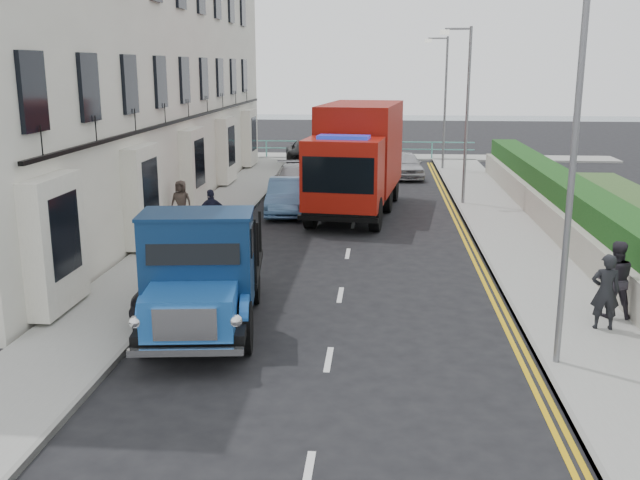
{
  "coord_description": "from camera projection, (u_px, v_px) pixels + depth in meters",
  "views": [
    {
      "loc": [
        0.91,
        -14.81,
        5.55
      ],
      "look_at": [
        -0.51,
        1.99,
        1.4
      ],
      "focal_mm": 40.0,
      "sensor_mm": 36.0,
      "label": 1
    }
  ],
  "objects": [
    {
      "name": "lamp_far",
      "position": [
        443.0,
        95.0,
        37.66
      ],
      "size": [
        1.23,
        0.18,
        7.0
      ],
      "color": "slate",
      "rests_on": "ground"
    },
    {
      "name": "lamp_near",
      "position": [
        566.0,
        156.0,
        12.5
      ],
      "size": [
        1.23,
        0.18,
        7.0
      ],
      "color": "slate",
      "rests_on": "ground"
    },
    {
      "name": "red_lorry",
      "position": [
        357.0,
        156.0,
        27.14
      ],
      "size": [
        3.58,
        8.1,
        4.11
      ],
      "rotation": [
        0.0,
        0.0,
        -0.12
      ],
      "color": "black",
      "rests_on": "ground"
    },
    {
      "name": "pedestrian_west_far",
      "position": [
        181.0,
        202.0,
        24.93
      ],
      "size": [
        0.78,
        0.53,
        1.53
      ],
      "primitive_type": "imported",
      "rotation": [
        0.0,
        0.0,
        -0.06
      ],
      "color": "#392F29",
      "rests_on": "pavement_west"
    },
    {
      "name": "seafront_car_right",
      "position": [
        405.0,
        165.0,
        35.97
      ],
      "size": [
        2.06,
        4.01,
        1.31
      ],
      "primitive_type": "imported",
      "rotation": [
        0.0,
        0.0,
        0.14
      ],
      "color": "#AEAFB3",
      "rests_on": "ground"
    },
    {
      "name": "pavement_east",
      "position": [
        509.0,
        233.0,
        23.99
      ],
      "size": [
        2.6,
        38.0,
        0.12
      ],
      "primitive_type": "cube",
      "color": "gray",
      "rests_on": "ground"
    },
    {
      "name": "parked_car_mid",
      "position": [
        287.0,
        196.0,
        27.28
      ],
      "size": [
        1.63,
        4.1,
        1.33
      ],
      "primitive_type": "imported",
      "rotation": [
        0.0,
        0.0,
        0.06
      ],
      "color": "#4F79AA",
      "rests_on": "ground"
    },
    {
      "name": "bedford_lorry",
      "position": [
        200.0,
        281.0,
        14.71
      ],
      "size": [
        2.82,
        5.8,
        2.65
      ],
      "rotation": [
        0.0,
        0.0,
        0.12
      ],
      "color": "black",
      "rests_on": "ground"
    },
    {
      "name": "seafront_railing",
      "position": [
        365.0,
        150.0,
        42.88
      ],
      "size": [
        13.0,
        0.08,
        1.11
      ],
      "color": "#59B2A5",
      "rests_on": "ground"
    },
    {
      "name": "promenade",
      "position": [
        365.0,
        157.0,
        43.78
      ],
      "size": [
        30.0,
        2.5,
        0.12
      ],
      "primitive_type": "cube",
      "color": "gray",
      "rests_on": "ground"
    },
    {
      "name": "pavement_west",
      "position": [
        203.0,
        227.0,
        24.85
      ],
      "size": [
        2.4,
        38.0,
        0.12
      ],
      "primitive_type": "cube",
      "color": "gray",
      "rests_on": "ground"
    },
    {
      "name": "garden_east",
      "position": [
        569.0,
        209.0,
        23.63
      ],
      "size": [
        1.45,
        28.0,
        1.75
      ],
      "color": "#B2AD9E",
      "rests_on": "ground"
    },
    {
      "name": "pedestrian_west_near",
      "position": [
        212.0,
        214.0,
        22.7
      ],
      "size": [
        1.02,
        0.77,
        1.61
      ],
      "primitive_type": "imported",
      "rotation": [
        0.0,
        0.0,
        3.61
      ],
      "color": "black",
      "rests_on": "pavement_west"
    },
    {
      "name": "parked_car_front",
      "position": [
        186.0,
        276.0,
        16.82
      ],
      "size": [
        1.69,
        4.15,
        1.41
      ],
      "primitive_type": "imported",
      "rotation": [
        0.0,
        0.0,
        -0.01
      ],
      "color": "black",
      "rests_on": "ground"
    },
    {
      "name": "pedestrian_east_near",
      "position": [
        605.0,
        292.0,
        14.9
      ],
      "size": [
        0.62,
        0.43,
        1.63
      ],
      "primitive_type": "imported",
      "rotation": [
        0.0,
        0.0,
        3.07
      ],
      "color": "black",
      "rests_on": "pavement_east"
    },
    {
      "name": "terrace_west",
      "position": [
        112.0,
        22.0,
        27.37
      ],
      "size": [
        6.31,
        30.2,
        14.25
      ],
      "color": "white",
      "rests_on": "ground"
    },
    {
      "name": "parked_car_rear",
      "position": [
        297.0,
        182.0,
        30.24
      ],
      "size": [
        2.6,
        5.08,
        1.41
      ],
      "primitive_type": "imported",
      "rotation": [
        0.0,
        0.0,
        0.13
      ],
      "color": "#A6A7AB",
      "rests_on": "ground"
    },
    {
      "name": "lamp_mid",
      "position": [
        464.0,
        106.0,
        27.98
      ],
      "size": [
        1.23,
        0.18,
        7.0
      ],
      "color": "slate",
      "rests_on": "ground"
    },
    {
      "name": "sea_plane",
      "position": [
        372.0,
        120.0,
        73.79
      ],
      "size": [
        120.0,
        120.0,
        0.0
      ],
      "primitive_type": "plane",
      "color": "#4C5B68",
      "rests_on": "ground"
    },
    {
      "name": "ground",
      "position": [
        335.0,
        323.0,
        15.73
      ],
      "size": [
        120.0,
        120.0,
        0.0
      ],
      "primitive_type": "plane",
      "color": "black",
      "rests_on": "ground"
    },
    {
      "name": "seafront_car_left",
      "position": [
        309.0,
        153.0,
        39.76
      ],
      "size": [
        3.27,
        5.84,
        1.54
      ],
      "primitive_type": "imported",
      "rotation": [
        0.0,
        0.0,
        3.27
      ],
      "color": "black",
      "rests_on": "ground"
    },
    {
      "name": "pedestrian_east_far",
      "position": [
        615.0,
        279.0,
        15.61
      ],
      "size": [
        0.89,
        0.73,
        1.73
      ],
      "primitive_type": "imported",
      "rotation": [
        0.0,
        0.0,
        3.05
      ],
      "color": "#2C2831",
      "rests_on": "pavement_east"
    }
  ]
}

